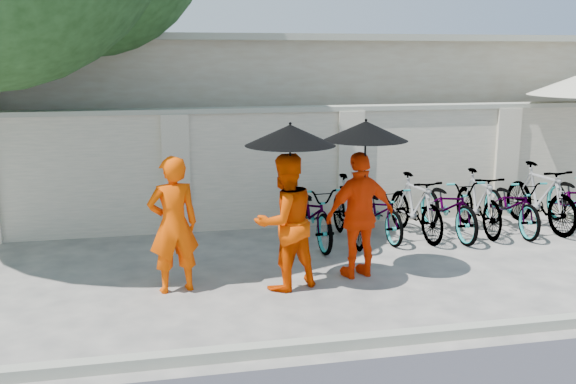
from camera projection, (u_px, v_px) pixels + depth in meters
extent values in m
plane|color=#ACA396|center=(269.00, 293.00, 8.10)|extent=(80.00, 80.00, 0.00)
cube|color=#9A9C8A|center=(299.00, 347.00, 6.46)|extent=(40.00, 0.16, 0.12)
cube|color=beige|center=(292.00, 169.00, 11.15)|extent=(20.00, 0.30, 2.00)
cube|color=beige|center=(299.00, 114.00, 14.87)|extent=(14.00, 6.00, 3.20)
imported|color=#FF4B00|center=(173.00, 225.00, 7.99)|extent=(0.71, 0.54, 1.74)
imported|color=#EA4200|center=(285.00, 222.00, 8.10)|extent=(1.04, 0.93, 1.75)
cylinder|color=black|center=(290.00, 175.00, 7.90)|extent=(0.02, 0.02, 0.99)
cone|color=black|center=(290.00, 135.00, 7.80)|extent=(1.12, 1.12, 0.26)
imported|color=#FF3504|center=(360.00, 215.00, 8.54)|extent=(1.06, 0.62, 1.70)
cylinder|color=black|center=(365.00, 170.00, 8.33)|extent=(0.02, 0.02, 1.02)
cone|color=black|center=(366.00, 131.00, 8.23)|extent=(1.09, 1.09, 0.25)
imported|color=#959595|center=(313.00, 213.00, 10.14)|extent=(0.77, 1.90, 0.98)
imported|color=#959595|center=(348.00, 209.00, 10.23)|extent=(0.51, 1.76, 1.05)
imported|color=#959595|center=(380.00, 211.00, 10.48)|extent=(0.74, 1.74, 0.89)
imported|color=#959595|center=(416.00, 206.00, 10.48)|extent=(0.68, 1.77, 1.04)
imported|color=#959595|center=(448.00, 206.00, 10.59)|extent=(0.75, 1.93, 1.00)
imported|color=#959595|center=(478.00, 202.00, 10.77)|extent=(0.60, 1.77, 1.05)
imported|color=#959595|center=(512.00, 204.00, 10.82)|extent=(0.67, 1.80, 0.94)
imported|color=#959595|center=(540.00, 197.00, 10.99)|extent=(0.68, 1.92, 1.13)
imported|color=#959595|center=(576.00, 200.00, 10.94)|extent=(0.93, 2.03, 1.03)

